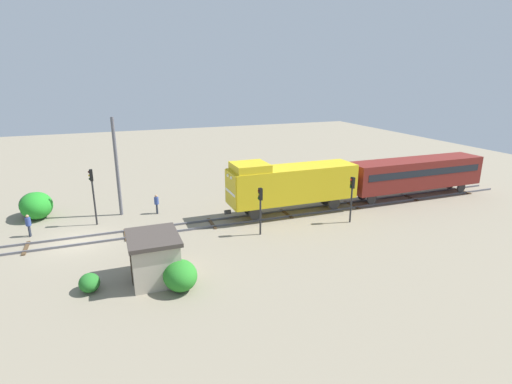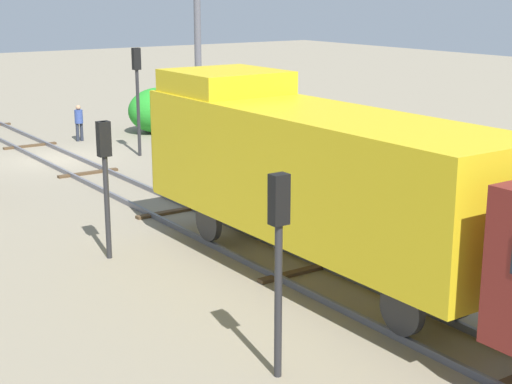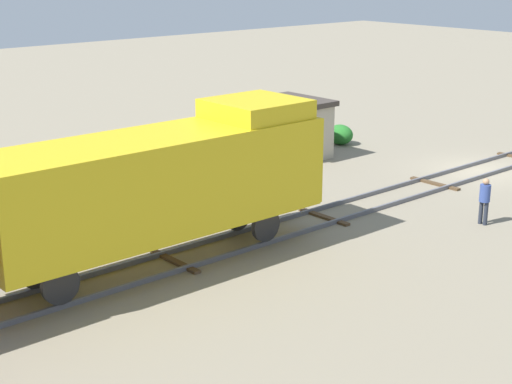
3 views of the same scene
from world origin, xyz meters
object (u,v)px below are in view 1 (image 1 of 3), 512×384
at_px(traffic_signal_near, 92,187).
at_px(worker_near_track, 28,224).
at_px(traffic_signal_far, 352,191).
at_px(worker_by_signal, 157,202).
at_px(traffic_signal_mid, 260,202).
at_px(relay_hut, 154,257).
at_px(catenary_mast, 117,164).
at_px(locomotive, 291,183).
at_px(passenger_car_leading, 415,172).

relative_size(traffic_signal_near, worker_near_track, 2.68).
height_order(traffic_signal_far, worker_by_signal, traffic_signal_far).
xyz_separation_m(traffic_signal_mid, relay_hut, (4.10, -8.27, -1.15)).
distance_m(traffic_signal_mid, traffic_signal_far, 7.81).
distance_m(traffic_signal_near, traffic_signal_far, 20.50).
distance_m(traffic_signal_near, catenary_mast, 3.00).
xyz_separation_m(locomotive, passenger_car_leading, (0.00, 13.34, -0.25)).
bearing_deg(catenary_mast, passenger_car_leading, 79.38).
relative_size(traffic_signal_far, worker_near_track, 2.23).
distance_m(traffic_signal_mid, catenary_mast, 12.89).
distance_m(traffic_signal_mid, worker_by_signal, 10.20).
height_order(worker_near_track, worker_by_signal, same).
xyz_separation_m(locomotive, worker_by_signal, (-4.20, -10.73, -1.78)).
xyz_separation_m(traffic_signal_near, traffic_signal_far, (6.80, 19.34, -0.50)).
bearing_deg(catenary_mast, worker_near_track, -68.16).
bearing_deg(relay_hut, worker_near_track, -141.36).
relative_size(locomotive, worker_near_track, 6.82).
xyz_separation_m(traffic_signal_near, relay_hut, (10.70, 3.27, -1.75)).
bearing_deg(traffic_signal_mid, passenger_car_leading, 101.03).
xyz_separation_m(passenger_car_leading, traffic_signal_far, (3.60, -9.64, 0.12)).
relative_size(worker_near_track, relay_hut, 0.49).
bearing_deg(traffic_signal_mid, traffic_signal_far, 88.53).
height_order(locomotive, traffic_signal_far, locomotive).
bearing_deg(relay_hut, traffic_signal_far, 103.64).
bearing_deg(worker_by_signal, passenger_car_leading, 99.79).
bearing_deg(locomotive, traffic_signal_near, -101.56).
bearing_deg(worker_near_track, traffic_signal_mid, 103.92).
bearing_deg(traffic_signal_near, catenary_mast, 133.08).
distance_m(worker_near_track, worker_by_signal, 9.72).
relative_size(passenger_car_leading, worker_near_track, 8.24).
bearing_deg(traffic_signal_far, worker_by_signal, -118.39).
distance_m(locomotive, worker_by_signal, 11.66).
distance_m(locomotive, traffic_signal_mid, 5.33).
relative_size(traffic_signal_near, traffic_signal_mid, 1.25).
distance_m(locomotive, catenary_mast, 14.65).
bearing_deg(worker_by_signal, traffic_signal_far, 81.30).
xyz_separation_m(locomotive, worker_near_track, (-2.40, -20.29, -1.78)).
relative_size(traffic_signal_near, catenary_mast, 0.55).
xyz_separation_m(passenger_car_leading, worker_near_track, (-2.40, -33.62, -1.53)).
bearing_deg(worker_by_signal, traffic_signal_mid, 60.79).
bearing_deg(passenger_car_leading, worker_by_signal, -99.90).
distance_m(locomotive, passenger_car_leading, 13.34).
bearing_deg(traffic_signal_far, worker_near_track, -104.05).
bearing_deg(passenger_car_leading, locomotive, -90.00).
bearing_deg(locomotive, catenary_mast, -110.33).
bearing_deg(traffic_signal_near, worker_by_signal, 101.52).
bearing_deg(relay_hut, worker_by_signal, 172.03).
bearing_deg(catenary_mast, locomotive, 69.67).
bearing_deg(worker_by_signal, relay_hut, 11.72).
relative_size(passenger_car_leading, traffic_signal_near, 3.08).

